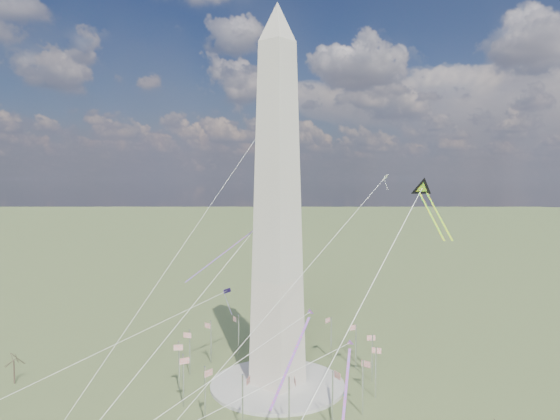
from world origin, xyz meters
The scene contains 12 objects.
ground centered at (0.00, 0.00, 0.00)m, with size 2000.00×2000.00×0.00m, color #3E562B.
plaza centered at (0.00, 0.00, 0.40)m, with size 36.00×36.00×0.80m, color #A4A296.
washington_monument centered at (0.00, 0.00, 47.95)m, with size 15.56×15.56×100.00m.
flagpole_ring centered at (0.00, 0.00, 7.27)m, with size 54.40×54.40×13.00m.
tree_far centered at (-56.25, -44.07, 6.67)m, with size 5.36×5.36×9.37m.
kite_delta_black centered at (34.47, 13.18, 52.34)m, with size 14.45×14.27×13.60m.
kite_diamond_purple centered at (-23.78, 4.86, 20.62)m, with size 2.42×2.89×8.48m.
kite_streamer_left centered at (17.18, -13.72, 18.81)m, with size 7.05×22.14×15.49m.
kite_streamer_mid centered at (-11.57, -4.17, 37.89)m, with size 9.03×21.39×15.34m.
kite_streamer_right centered at (26.37, -7.77, 11.38)m, with size 11.78×21.73×16.21m.
kite_small_red centered at (-42.38, 39.58, 71.04)m, with size 1.49×1.39×4.16m.
kite_small_white centered at (10.80, 39.50, 55.59)m, with size 1.48×2.20×4.65m.
Camera 1 is at (83.10, -100.79, 55.44)m, focal length 32.00 mm.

